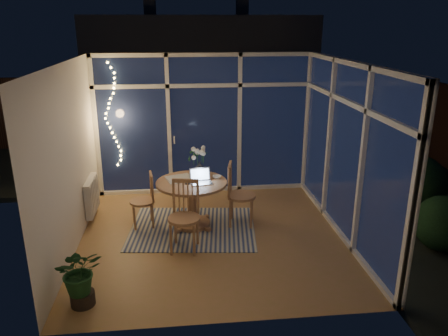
{
  "coord_description": "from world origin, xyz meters",
  "views": [
    {
      "loc": [
        -0.49,
        -5.94,
        3.11
      ],
      "look_at": [
        0.18,
        0.25,
        1.02
      ],
      "focal_mm": 35.0,
      "sensor_mm": 36.0,
      "label": 1
    }
  ],
  "objects_px": {
    "flower_vase": "(200,169)",
    "chair_front": "(184,217)",
    "laptop": "(201,176)",
    "potted_plant": "(80,276)",
    "chair_left": "(142,200)",
    "chair_right": "(241,194)",
    "dining_table": "(192,204)"
  },
  "relations": [
    {
      "from": "chair_left",
      "to": "chair_right",
      "type": "xyz_separation_m",
      "value": [
        1.56,
        -0.1,
        0.07
      ]
    },
    {
      "from": "dining_table",
      "to": "flower_vase",
      "type": "distance_m",
      "value": 0.59
    },
    {
      "from": "chair_left",
      "to": "chair_front",
      "type": "relative_size",
      "value": 0.86
    },
    {
      "from": "dining_table",
      "to": "potted_plant",
      "type": "height_order",
      "value": "potted_plant"
    },
    {
      "from": "dining_table",
      "to": "flower_vase",
      "type": "bearing_deg",
      "value": 63.76
    },
    {
      "from": "chair_right",
      "to": "potted_plant",
      "type": "relative_size",
      "value": 1.36
    },
    {
      "from": "chair_right",
      "to": "laptop",
      "type": "height_order",
      "value": "chair_right"
    },
    {
      "from": "chair_right",
      "to": "flower_vase",
      "type": "height_order",
      "value": "chair_right"
    },
    {
      "from": "chair_left",
      "to": "chair_right",
      "type": "distance_m",
      "value": 1.57
    },
    {
      "from": "potted_plant",
      "to": "laptop",
      "type": "bearing_deg",
      "value": 50.95
    },
    {
      "from": "flower_vase",
      "to": "chair_front",
      "type": "bearing_deg",
      "value": -104.97
    },
    {
      "from": "dining_table",
      "to": "chair_front",
      "type": "xyz_separation_m",
      "value": [
        -0.14,
        -0.77,
        0.14
      ]
    },
    {
      "from": "flower_vase",
      "to": "potted_plant",
      "type": "bearing_deg",
      "value": -123.69
    },
    {
      "from": "chair_left",
      "to": "potted_plant",
      "type": "height_order",
      "value": "chair_left"
    },
    {
      "from": "chair_front",
      "to": "laptop",
      "type": "xyz_separation_m",
      "value": [
        0.29,
        0.68,
        0.35
      ]
    },
    {
      "from": "chair_right",
      "to": "potted_plant",
      "type": "bearing_deg",
      "value": 143.47
    },
    {
      "from": "chair_left",
      "to": "laptop",
      "type": "height_order",
      "value": "laptop"
    },
    {
      "from": "flower_vase",
      "to": "laptop",
      "type": "bearing_deg",
      "value": -89.39
    },
    {
      "from": "dining_table",
      "to": "chair_left",
      "type": "relative_size",
      "value": 1.24
    },
    {
      "from": "chair_front",
      "to": "laptop",
      "type": "relative_size",
      "value": 3.22
    },
    {
      "from": "dining_table",
      "to": "laptop",
      "type": "xyz_separation_m",
      "value": [
        0.15,
        -0.09,
        0.49
      ]
    },
    {
      "from": "dining_table",
      "to": "potted_plant",
      "type": "distance_m",
      "value": 2.35
    },
    {
      "from": "laptop",
      "to": "potted_plant",
      "type": "xyz_separation_m",
      "value": [
        -1.49,
        -1.84,
        -0.49
      ]
    },
    {
      "from": "dining_table",
      "to": "chair_right",
      "type": "distance_m",
      "value": 0.8
    },
    {
      "from": "dining_table",
      "to": "chair_front",
      "type": "height_order",
      "value": "chair_front"
    },
    {
      "from": "flower_vase",
      "to": "dining_table",
      "type": "bearing_deg",
      "value": -116.24
    },
    {
      "from": "chair_right",
      "to": "chair_front",
      "type": "height_order",
      "value": "chair_right"
    },
    {
      "from": "chair_front",
      "to": "dining_table",
      "type": "bearing_deg",
      "value": 91.12
    },
    {
      "from": "chair_right",
      "to": "laptop",
      "type": "relative_size",
      "value": 3.24
    },
    {
      "from": "potted_plant",
      "to": "chair_left",
      "type": "bearing_deg",
      "value": 74.37
    },
    {
      "from": "chair_right",
      "to": "chair_front",
      "type": "relative_size",
      "value": 1.01
    },
    {
      "from": "chair_left",
      "to": "potted_plant",
      "type": "relative_size",
      "value": 1.17
    }
  ]
}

